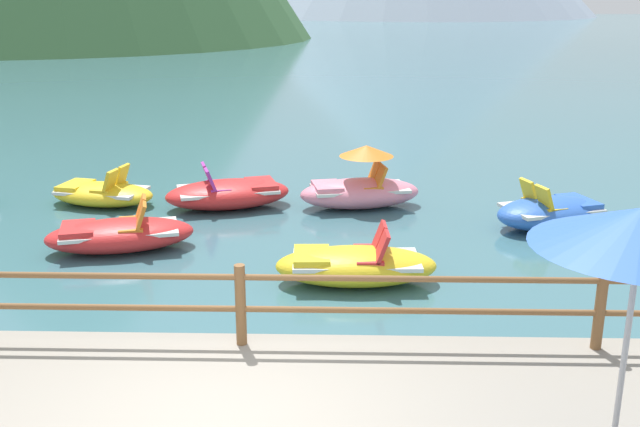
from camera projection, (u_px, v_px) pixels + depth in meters
ground_plane at (323, 62)px, 45.21m from camera, size 200.00×200.00×0.00m
dock_railing at (240, 297)px, 8.15m from camera, size 23.92×0.12×0.95m
pedal_boat_0 at (355, 265)px, 11.02m from camera, size 2.47×1.24×0.87m
pedal_boat_1 at (229, 193)px, 14.89m from camera, size 2.79×1.99×0.88m
pedal_boat_2 at (102, 193)px, 15.09m from camera, size 2.39×1.60×0.81m
pedal_boat_4 at (551, 212)px, 13.56m from camera, size 2.41×1.88×0.90m
pedal_boat_5 at (360, 187)px, 14.87m from camera, size 2.63×1.62×1.28m
pedal_boat_7 at (119, 234)px, 12.43m from camera, size 2.68×1.78×0.86m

